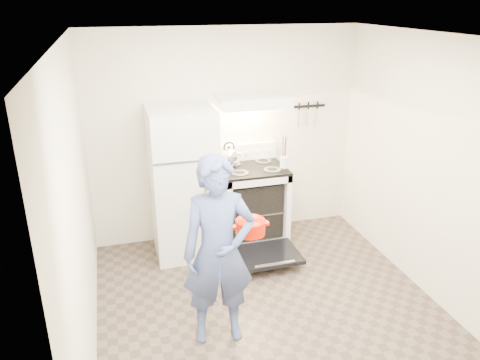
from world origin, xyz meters
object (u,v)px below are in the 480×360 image
stove_body (252,206)px  person (219,252)px  dutch_oven (251,227)px  tea_kettle (229,155)px  refrigerator (183,183)px

stove_body → person: 1.79m
person → dutch_oven: bearing=37.0°
tea_kettle → stove_body: bearing=-17.4°
refrigerator → stove_body: size_ratio=1.85×
stove_body → person: person is taller
dutch_oven → tea_kettle: bearing=82.7°
refrigerator → tea_kettle: bearing=10.6°
stove_body → tea_kettle: bearing=162.6°
refrigerator → dutch_oven: bearing=-74.5°
refrigerator → tea_kettle: refrigerator is taller
refrigerator → dutch_oven: (0.37, -1.34, 0.06)m
refrigerator → dutch_oven: size_ratio=5.14×
stove_body → tea_kettle: size_ratio=3.06×
tea_kettle → dutch_oven: (-0.18, -1.45, -0.19)m
person → stove_body: bearing=69.4°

